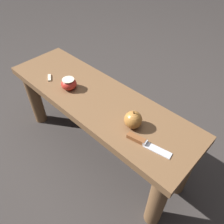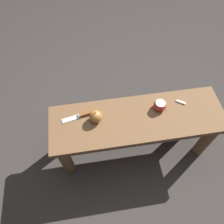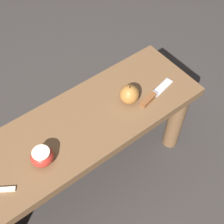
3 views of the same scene
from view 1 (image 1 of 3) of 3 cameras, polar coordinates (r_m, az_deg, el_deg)
name	(u,v)px [view 1 (image 1 of 3)]	position (r m, az deg, el deg)	size (l,w,h in m)	color
ground_plane	(100,148)	(1.44, -3.26, -9.48)	(8.00, 8.00, 0.00)	#383330
wooden_bench	(97,112)	(1.19, -3.89, 0.12)	(1.12, 0.35, 0.44)	brown
knife	(142,142)	(0.91, 7.90, -7.68)	(0.20, 0.06, 0.02)	silver
apple_whole	(133,120)	(0.94, 5.53, -2.04)	(0.08, 0.08, 0.09)	#B27233
apple_cut	(69,84)	(1.17, -11.21, 7.24)	(0.08, 0.08, 0.06)	red
apple_slice_near_knife	(49,78)	(1.28, -16.02, 8.61)	(0.06, 0.05, 0.01)	beige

